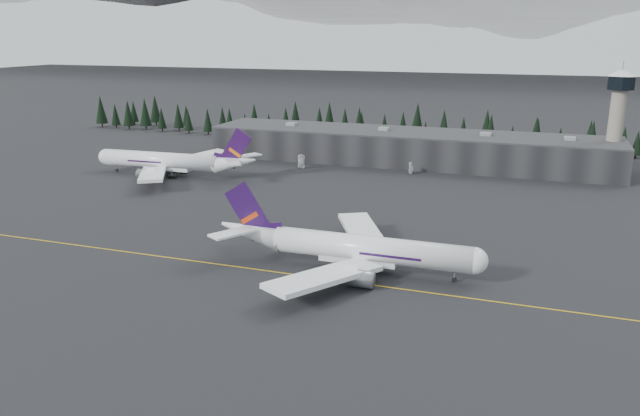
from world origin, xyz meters
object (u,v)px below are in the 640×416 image
(jet_main, at_px, (347,247))
(gse_vehicle_b, at_px, (411,172))
(control_tower, at_px, (617,111))
(jet_parked, at_px, (174,162))
(terminal, at_px, (408,147))
(gse_vehicle_a, at_px, (301,167))

(jet_main, xyz_separation_m, gse_vehicle_b, (-5.87, 99.59, -4.33))
(control_tower, relative_size, gse_vehicle_b, 8.29)
(control_tower, bearing_deg, jet_parked, -159.89)
(terminal, xyz_separation_m, gse_vehicle_b, (5.79, -20.18, -5.53))
(gse_vehicle_a, height_order, gse_vehicle_b, gse_vehicle_b)
(control_tower, bearing_deg, gse_vehicle_a, -165.72)
(jet_main, distance_m, jet_parked, 110.20)
(terminal, bearing_deg, gse_vehicle_a, -144.92)
(control_tower, xyz_separation_m, gse_vehicle_b, (-69.21, -23.18, -22.63))
(control_tower, bearing_deg, terminal, -177.71)
(jet_parked, relative_size, gse_vehicle_a, 11.52)
(gse_vehicle_a, bearing_deg, terminal, 13.02)
(control_tower, distance_m, gse_vehicle_a, 116.69)
(control_tower, bearing_deg, gse_vehicle_b, -161.48)
(jet_main, distance_m, gse_vehicle_b, 99.85)
(jet_main, height_order, jet_parked, jet_parked)
(terminal, height_order, control_tower, control_tower)
(terminal, xyz_separation_m, jet_main, (11.66, -119.76, -1.19))
(jet_parked, height_order, gse_vehicle_a, jet_parked)
(terminal, height_order, gse_vehicle_b, terminal)
(gse_vehicle_b, bearing_deg, gse_vehicle_a, -115.72)
(jet_parked, bearing_deg, gse_vehicle_a, -148.60)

